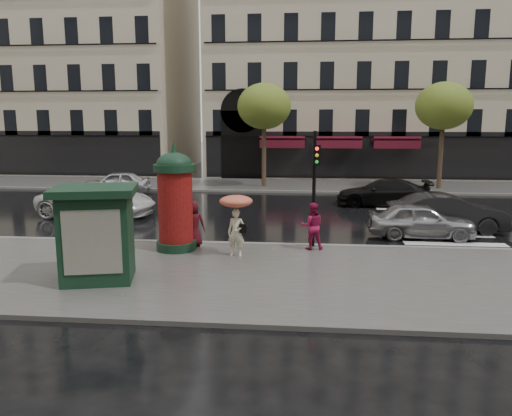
# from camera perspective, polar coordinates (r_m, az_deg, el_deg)

# --- Properties ---
(ground) EXTENTS (160.00, 160.00, 0.00)m
(ground) POSITION_cam_1_polar(r_m,az_deg,el_deg) (14.64, 3.12, -7.46)
(ground) COLOR black
(ground) RESTS_ON ground
(near_sidewalk) EXTENTS (90.00, 7.00, 0.12)m
(near_sidewalk) POSITION_cam_1_polar(r_m,az_deg,el_deg) (14.14, 3.04, -7.84)
(near_sidewalk) COLOR #474744
(near_sidewalk) RESTS_ON ground
(far_sidewalk) EXTENTS (90.00, 6.00, 0.12)m
(far_sidewalk) POSITION_cam_1_polar(r_m,az_deg,el_deg) (33.23, 4.48, 2.59)
(far_sidewalk) COLOR #474744
(far_sidewalk) RESTS_ON ground
(near_kerb) EXTENTS (90.00, 0.25, 0.14)m
(near_kerb) POSITION_cam_1_polar(r_m,az_deg,el_deg) (17.50, 3.53, -4.27)
(near_kerb) COLOR slate
(near_kerb) RESTS_ON ground
(far_kerb) EXTENTS (90.00, 0.25, 0.14)m
(far_kerb) POSITION_cam_1_polar(r_m,az_deg,el_deg) (30.26, 4.38, 1.87)
(far_kerb) COLOR slate
(far_kerb) RESTS_ON ground
(zebra_crossing) EXTENTS (3.60, 11.75, 0.01)m
(zebra_crossing) POSITION_cam_1_polar(r_m,az_deg,el_deg) (24.57, 18.21, -0.71)
(zebra_crossing) COLOR silver
(zebra_crossing) RESTS_ON ground
(bldg_far_corner) EXTENTS (26.00, 14.00, 22.90)m
(bldg_far_corner) POSITION_cam_1_polar(r_m,az_deg,el_deg) (44.81, 13.10, 18.76)
(bldg_far_corner) COLOR #B7A88C
(bldg_far_corner) RESTS_ON ground
(bldg_far_left) EXTENTS (24.00, 14.00, 22.90)m
(bldg_far_left) POSITION_cam_1_polar(r_m,az_deg,el_deg) (49.86, -22.56, 17.37)
(bldg_far_left) COLOR #B7A88C
(bldg_far_left) RESTS_ON ground
(tree_far_left) EXTENTS (3.40, 3.40, 6.64)m
(tree_far_left) POSITION_cam_1_polar(r_m,az_deg,el_deg) (32.05, 0.93, 11.50)
(tree_far_left) COLOR #38281C
(tree_far_left) RESTS_ON ground
(tree_far_right) EXTENTS (3.40, 3.40, 6.64)m
(tree_far_right) POSITION_cam_1_polar(r_m,az_deg,el_deg) (33.05, 20.67, 10.82)
(tree_far_right) COLOR #38281C
(tree_far_right) RESTS_ON ground
(woman_umbrella) EXTENTS (1.05, 1.05, 2.02)m
(woman_umbrella) POSITION_cam_1_polar(r_m,az_deg,el_deg) (15.70, -2.28, -0.78)
(woman_umbrella) COLOR beige
(woman_umbrella) RESTS_ON near_sidewalk
(woman_red) EXTENTS (0.84, 0.69, 1.58)m
(woman_red) POSITION_cam_1_polar(r_m,az_deg,el_deg) (16.72, 6.43, -2.04)
(woman_red) COLOR #A01345
(woman_red) RESTS_ON near_sidewalk
(man_burgundy) EXTENTS (0.81, 0.58, 1.56)m
(man_burgundy) POSITION_cam_1_polar(r_m,az_deg,el_deg) (17.12, -7.15, -1.80)
(man_burgundy) COLOR #410D14
(man_burgundy) RESTS_ON near_sidewalk
(morris_column) EXTENTS (1.36, 1.36, 3.66)m
(morris_column) POSITION_cam_1_polar(r_m,az_deg,el_deg) (16.62, -9.23, 1.18)
(morris_column) COLOR black
(morris_column) RESTS_ON near_sidewalk
(traffic_light) EXTENTS (0.28, 0.38, 3.91)m
(traffic_light) POSITION_cam_1_polar(r_m,az_deg,el_deg) (16.78, 6.73, 3.47)
(traffic_light) COLOR black
(traffic_light) RESTS_ON near_sidewalk
(newsstand) EXTENTS (2.47, 2.22, 2.55)m
(newsstand) POSITION_cam_1_polar(r_m,az_deg,el_deg) (14.00, -17.72, -2.70)
(newsstand) COLOR black
(newsstand) RESTS_ON near_sidewalk
(car_silver) EXTENTS (3.95, 1.66, 1.33)m
(car_silver) POSITION_cam_1_polar(r_m,az_deg,el_deg) (19.69, 18.33, -1.37)
(car_silver) COLOR #9A9A9E
(car_silver) RESTS_ON ground
(car_darkgrey) EXTENTS (4.61, 1.73, 1.50)m
(car_darkgrey) POSITION_cam_1_polar(r_m,az_deg,el_deg) (21.15, 21.03, -0.53)
(car_darkgrey) COLOR black
(car_darkgrey) RESTS_ON ground
(car_white) EXTENTS (5.49, 2.88, 1.47)m
(car_white) POSITION_cam_1_polar(r_m,az_deg,el_deg) (24.02, -17.69, 0.85)
(car_white) COLOR silver
(car_white) RESTS_ON ground
(car_black) EXTENTS (4.78, 2.11, 1.36)m
(car_black) POSITION_cam_1_polar(r_m,az_deg,el_deg) (26.46, 14.31, 1.72)
(car_black) COLOR black
(car_black) RESTS_ON ground
(car_far_silver) EXTENTS (4.18, 2.14, 1.36)m
(car_far_silver) POSITION_cam_1_polar(r_m,az_deg,el_deg) (30.81, -15.69, 2.81)
(car_far_silver) COLOR silver
(car_far_silver) RESTS_ON ground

